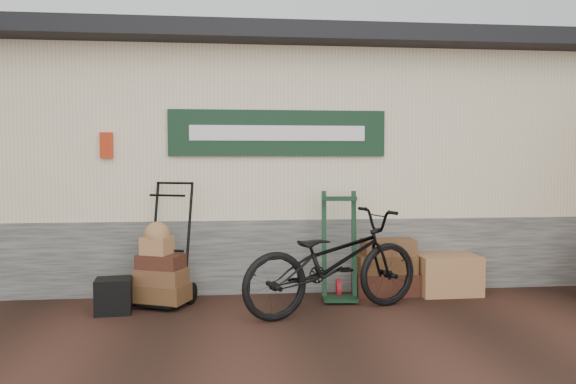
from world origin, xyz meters
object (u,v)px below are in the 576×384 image
object	(u,v)px
green_barrow	(339,246)
black_trunk	(114,296)
porter_trolley	(168,242)
wicker_hamper	(448,275)
bicycle	(333,256)
suitcase_stack	(385,266)

from	to	relation	value
green_barrow	black_trunk	distance (m)	2.56
porter_trolley	wicker_hamper	xyz separation A→B (m)	(3.33, 0.08, -0.46)
porter_trolley	bicycle	bearing A→B (deg)	5.25
green_barrow	wicker_hamper	distance (m)	1.42
wicker_hamper	porter_trolley	bearing A→B (deg)	-178.56
suitcase_stack	black_trunk	size ratio (longest dim) A/B	2.07
wicker_hamper	bicycle	xyz separation A→B (m)	(-1.54, -0.67, 0.37)
black_trunk	bicycle	size ratio (longest dim) A/B	0.18
porter_trolley	suitcase_stack	world-z (taller)	porter_trolley
green_barrow	suitcase_stack	xyz separation A→B (m)	(0.61, 0.24, -0.29)
suitcase_stack	green_barrow	bearing A→B (deg)	-158.35
green_barrow	wicker_hamper	size ratio (longest dim) A/B	1.72
porter_trolley	wicker_hamper	distance (m)	3.36
suitcase_stack	black_trunk	xyz separation A→B (m)	(-3.11, -0.55, -0.15)
porter_trolley	wicker_hamper	bearing A→B (deg)	24.76
green_barrow	black_trunk	size ratio (longest dim) A/B	3.40
porter_trolley	wicker_hamper	size ratio (longest dim) A/B	1.92
suitcase_stack	bicycle	distance (m)	1.14
wicker_hamper	black_trunk	world-z (taller)	wicker_hamper
black_trunk	porter_trolley	bearing A→B (deg)	32.86
green_barrow	bicycle	bearing A→B (deg)	-102.05
wicker_hamper	suitcase_stack	bearing A→B (deg)	171.26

